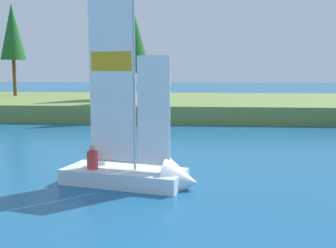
{
  "coord_description": "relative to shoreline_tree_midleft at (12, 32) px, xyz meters",
  "views": [
    {
      "loc": [
        0.51,
        -5.82,
        3.7
      ],
      "look_at": [
        -0.97,
        12.66,
        1.2
      ],
      "focal_mm": 44.85,
      "sensor_mm": 36.0,
      "label": 1
    }
  ],
  "objects": [
    {
      "name": "sailboat",
      "position": [
        14.98,
        -23.79,
        -6.32
      ],
      "size": [
        4.6,
        2.53,
        6.85
      ],
      "rotation": [
        0.0,
        0.0,
        -0.24
      ],
      "color": "silver",
      "rests_on": "ground"
    },
    {
      "name": "shoreline_tree_midleft",
      "position": [
        0.0,
        0.0,
        0.0
      ],
      "size": [
        2.21,
        2.21,
        8.09
      ],
      "color": "brown",
      "rests_on": "shore_bank"
    },
    {
      "name": "shoreline_tree_centre",
      "position": [
        10.14,
        -3.53,
        -0.57
      ],
      "size": [
        2.83,
        2.83,
        7.42
      ],
      "color": "brown",
      "rests_on": "shore_bank"
    },
    {
      "name": "shore_bank",
      "position": [
        16.24,
        -1.9,
        -6.19
      ],
      "size": [
        80.0,
        15.34,
        1.19
      ],
      "primitive_type": "cube",
      "color": "olive",
      "rests_on": "ground"
    },
    {
      "name": "shoreline_tree_midright",
      "position": [
        11.89,
        -6.89,
        -1.13
      ],
      "size": [
        2.48,
        2.48,
        6.84
      ],
      "color": "brown",
      "rests_on": "shore_bank"
    }
  ]
}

